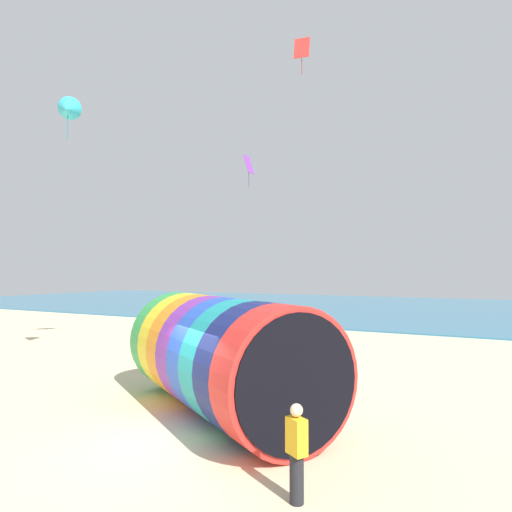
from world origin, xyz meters
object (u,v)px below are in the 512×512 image
giant_inflatable_tube (222,355)px  kite_red_diamond (302,48)px  bystander_near_water (328,334)px  kite_handler (297,452)px  kite_cyan_delta (68,109)px  kite_purple_diamond (249,165)px

giant_inflatable_tube → kite_red_diamond: bearing=99.4°
bystander_near_water → kite_handler: bearing=-73.1°
kite_cyan_delta → kite_purple_diamond: bearing=85.4°
kite_cyan_delta → bystander_near_water: kite_cyan_delta is taller
giant_inflatable_tube → kite_purple_diamond: 17.92m
bystander_near_water → kite_cyan_delta: bearing=-127.5°
kite_handler → giant_inflatable_tube: bearing=136.5°
kite_handler → kite_red_diamond: 20.02m
kite_handler → bystander_near_water: (-4.29, 14.14, -0.01)m
kite_red_diamond → bystander_near_water: 14.04m
kite_cyan_delta → bystander_near_water: (7.20, 9.37, -9.30)m
kite_purple_diamond → bystander_near_water: (6.19, -3.27, -9.65)m
kite_cyan_delta → giant_inflatable_tube: bearing=-9.7°
kite_handler → kite_red_diamond: bearing=111.6°
kite_purple_diamond → bystander_near_water: size_ratio=1.21×
giant_inflatable_tube → kite_cyan_delta: size_ratio=4.36×
kite_purple_diamond → kite_red_diamond: 7.91m
giant_inflatable_tube → kite_purple_diamond: size_ratio=3.99×
giant_inflatable_tube → kite_purple_diamond: (-6.85, 13.97, 8.89)m
kite_red_diamond → kite_cyan_delta: kite_red_diamond is taller
kite_purple_diamond → bystander_near_water: bearing=-27.9°
kite_purple_diamond → kite_red_diamond: bearing=-38.1°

